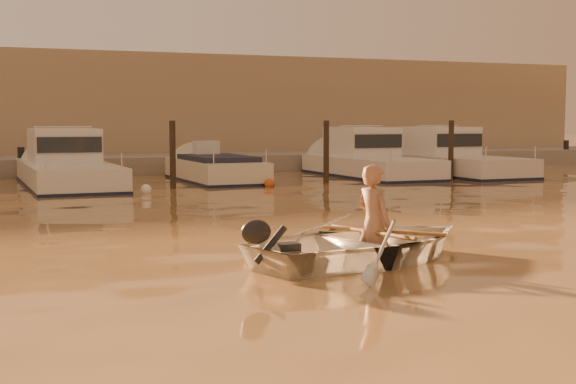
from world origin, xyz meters
name	(u,v)px	position (x,y,z in m)	size (l,w,h in m)	color
ground_plane	(439,267)	(0.00, 0.00, 0.00)	(160.00, 160.00, 0.00)	olive
dinghy	(368,243)	(-0.69, 0.78, 0.27)	(2.68, 3.76, 0.78)	silver
person	(373,223)	(-0.59, 0.80, 0.55)	(0.62, 0.40, 1.69)	#A06E50
outboard_motor	(286,253)	(-2.13, 0.37, 0.28)	(0.90, 0.40, 0.70)	black
oar_port	(381,231)	(-0.45, 0.84, 0.42)	(0.06, 0.06, 2.10)	brown
oar_starboard	(371,232)	(-0.64, 0.79, 0.42)	(0.06, 0.06, 2.10)	brown
moored_boat_2	(67,165)	(-2.95, 16.00, 0.62)	(2.48, 8.23, 1.75)	silver
moored_boat_3	(215,174)	(1.80, 16.00, 0.22)	(2.08, 6.01, 0.95)	beige
moored_boat_4	(370,159)	(7.57, 16.00, 0.62)	(2.42, 7.39, 1.75)	silver
moored_boat_5	(449,157)	(10.89, 16.00, 0.62)	(2.51, 8.34, 1.75)	silver
piling_2	(173,158)	(-0.20, 13.80, 0.90)	(0.18, 0.18, 2.20)	#2D2319
piling_3	(326,155)	(4.80, 13.80, 0.90)	(0.18, 0.18, 2.20)	#2D2319
piling_4	(451,153)	(9.50, 13.80, 0.90)	(0.18, 0.18, 2.20)	#2D2319
fender_c	(146,190)	(-1.29, 12.54, 0.10)	(0.30, 0.30, 0.30)	white
fender_d	(269,184)	(2.63, 13.23, 0.10)	(0.30, 0.30, 0.30)	#C94E17
fender_e	(425,178)	(8.18, 13.30, 0.10)	(0.30, 0.30, 0.30)	silver
quay	(128,169)	(0.00, 21.50, 0.15)	(52.00, 4.00, 1.00)	gray
waterfront_building	(102,111)	(0.00, 27.00, 2.40)	(46.00, 7.00, 4.80)	#9E8466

